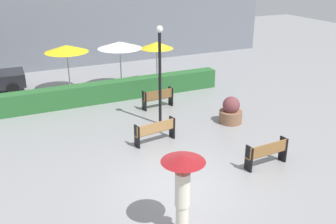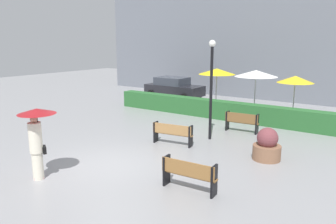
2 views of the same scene
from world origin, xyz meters
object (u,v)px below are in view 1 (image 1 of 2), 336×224
at_px(bench_back_row, 158,97).
at_px(lamp_post, 160,66).
at_px(bench_mid_center, 155,130).
at_px(planter_pot, 231,112).
at_px(patio_umbrella_yellow, 66,49).
at_px(patio_umbrella_white, 120,45).
at_px(bench_near_right, 267,152).
at_px(patio_umbrella_yellow_far, 157,45).
at_px(pedestrian_with_umbrella, 183,182).

bearing_deg(bench_back_row, lamp_post, -110.77).
relative_size(bench_back_row, lamp_post, 0.37).
bearing_deg(bench_mid_center, planter_pot, 7.20).
distance_m(patio_umbrella_yellow, patio_umbrella_white, 2.68).
xyz_separation_m(bench_mid_center, bench_near_right, (2.69, -3.21, 0.01)).
distance_m(planter_pot, patio_umbrella_yellow, 8.92).
distance_m(lamp_post, patio_umbrella_white, 5.20).
xyz_separation_m(bench_back_row, patio_umbrella_white, (-0.66, 3.40, 1.86)).
distance_m(lamp_post, patio_umbrella_yellow_far, 5.59).
xyz_separation_m(bench_mid_center, patio_umbrella_yellow_far, (2.96, 6.74, 1.69)).
relative_size(bench_back_row, patio_umbrella_yellow, 0.61).
bearing_deg(pedestrian_with_umbrella, patio_umbrella_yellow, 91.40).
xyz_separation_m(bench_mid_center, lamp_post, (0.88, 1.55, 2.01)).
bearing_deg(planter_pot, patio_umbrella_white, 113.78).
relative_size(pedestrian_with_umbrella, patio_umbrella_yellow_far, 0.91).
relative_size(bench_back_row, planter_pot, 1.33).
bearing_deg(patio_umbrella_white, bench_near_right, -79.79).
relative_size(planter_pot, patio_umbrella_yellow, 0.46).
bearing_deg(bench_mid_center, patio_umbrella_yellow, 103.19).
relative_size(planter_pot, lamp_post, 0.28).
xyz_separation_m(bench_mid_center, pedestrian_with_umbrella, (-1.42, -5.05, 0.95)).
height_order(bench_near_right, pedestrian_with_umbrella, pedestrian_with_umbrella).
height_order(bench_back_row, patio_umbrella_yellow, patio_umbrella_yellow).
distance_m(bench_back_row, lamp_post, 2.77).
bearing_deg(lamp_post, patio_umbrella_yellow, 114.18).
xyz_separation_m(bench_back_row, bench_near_right, (1.13, -6.56, -0.00)).
bearing_deg(bench_back_row, patio_umbrella_yellow_far, 67.58).
distance_m(patio_umbrella_white, patio_umbrella_yellow_far, 2.07).
bearing_deg(lamp_post, patio_umbrella_yellow_far, 68.14).
height_order(bench_mid_center, planter_pot, planter_pot).
bearing_deg(bench_mid_center, bench_back_row, 65.08).
relative_size(bench_back_row, bench_near_right, 0.95).
bearing_deg(lamp_post, bench_near_right, -69.15).
relative_size(planter_pot, patio_umbrella_yellow_far, 0.48).
bearing_deg(bench_mid_center, pedestrian_with_umbrella, -105.66).
height_order(bench_back_row, bench_near_right, bench_back_row).
height_order(planter_pot, patio_umbrella_yellow_far, patio_umbrella_yellow_far).
bearing_deg(patio_umbrella_yellow_far, patio_umbrella_yellow, 172.74).
relative_size(pedestrian_with_umbrella, patio_umbrella_white, 0.84).
height_order(bench_near_right, lamp_post, lamp_post).
height_order(bench_back_row, planter_pot, planter_pot).
distance_m(bench_near_right, lamp_post, 5.48).
distance_m(pedestrian_with_umbrella, planter_pot, 7.57).
bearing_deg(bench_mid_center, lamp_post, 60.60).
bearing_deg(bench_near_right, bench_back_row, 99.78).
bearing_deg(patio_umbrella_yellow, pedestrian_with_umbrella, -88.60).
bearing_deg(bench_near_right, bench_mid_center, 129.96).
distance_m(bench_near_right, planter_pot, 3.80).
xyz_separation_m(patio_umbrella_white, patio_umbrella_yellow_far, (2.06, -0.02, -0.19)).
distance_m(bench_mid_center, pedestrian_with_umbrella, 5.33).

